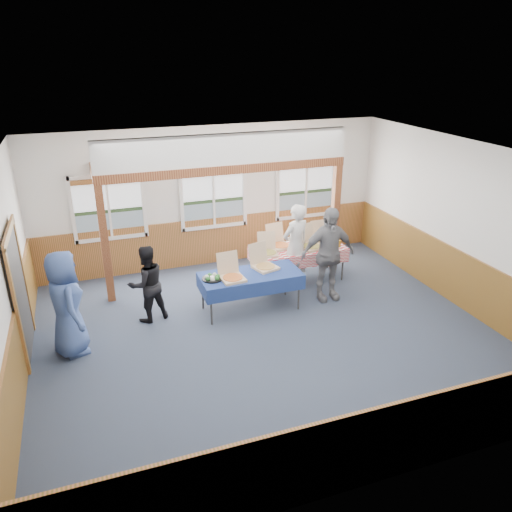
{
  "coord_description": "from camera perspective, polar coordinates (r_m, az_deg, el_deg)",
  "views": [
    {
      "loc": [
        -2.76,
        -7.16,
        4.75
      ],
      "look_at": [
        0.15,
        1.0,
        1.11
      ],
      "focal_mm": 35.0,
      "sensor_mm": 36.0,
      "label": 1
    }
  ],
  "objects": [
    {
      "name": "post_right",
      "position": [
        11.39,
        9.0,
        4.36
      ],
      "size": [
        0.15,
        0.15,
        2.4
      ],
      "primitive_type": "cube",
      "color": "#592513",
      "rests_on": "floor"
    },
    {
      "name": "pizza_box_b",
      "position": [
        9.72,
        0.94,
        -1.01
      ],
      "size": [
        0.54,
        0.6,
        0.46
      ],
      "rotation": [
        0.0,
        0.0,
        0.28
      ],
      "color": "tan",
      "rests_on": "table_left"
    },
    {
      "name": "window_left",
      "position": [
        11.07,
        -16.53,
        5.73
      ],
      "size": [
        1.56,
        0.1,
        1.46
      ],
      "color": "white",
      "rests_on": "wall_back"
    },
    {
      "name": "woman_black",
      "position": [
        9.37,
        -12.36,
        -3.12
      ],
      "size": [
        0.84,
        0.74,
        1.48
      ],
      "primitive_type": "imported",
      "rotation": [
        0.0,
        0.0,
        3.42
      ],
      "color": "black",
      "rests_on": "floor"
    },
    {
      "name": "wall_right",
      "position": [
        10.34,
        22.57,
        3.27
      ],
      "size": [
        0.0,
        8.0,
        8.0
      ],
      "primitive_type": "plane",
      "rotation": [
        1.57,
        0.0,
        -1.57
      ],
      "color": "silver",
      "rests_on": "floor"
    },
    {
      "name": "wall_front",
      "position": [
        5.56,
        14.6,
        -12.53
      ],
      "size": [
        8.0,
        0.0,
        8.0
      ],
      "primitive_type": "plane",
      "rotation": [
        -1.57,
        0.0,
        0.0
      ],
      "color": "silver",
      "rests_on": "floor"
    },
    {
      "name": "ceiling",
      "position": [
        7.83,
        1.45,
        11.38
      ],
      "size": [
        8.0,
        8.0,
        0.0
      ],
      "primitive_type": "plane",
      "rotation": [
        3.14,
        0.0,
        0.0
      ],
      "color": "white",
      "rests_on": "wall_back"
    },
    {
      "name": "veggie_tray",
      "position": [
        9.3,
        -5.01,
        -2.51
      ],
      "size": [
        0.38,
        0.38,
        0.09
      ],
      "color": "black",
      "rests_on": "table_left"
    },
    {
      "name": "wall_back",
      "position": [
        11.46,
        -4.94,
        6.75
      ],
      "size": [
        8.0,
        0.0,
        8.0
      ],
      "primitive_type": "plane",
      "rotation": [
        1.57,
        0.0,
        0.0
      ],
      "color": "silver",
      "rests_on": "floor"
    },
    {
      "name": "window_mid",
      "position": [
        11.4,
        -4.9,
        7.08
      ],
      "size": [
        1.56,
        0.1,
        1.46
      ],
      "color": "white",
      "rests_on": "wall_back"
    },
    {
      "name": "cross_beam",
      "position": [
        10.11,
        -3.32,
        9.85
      ],
      "size": [
        5.15,
        0.18,
        0.18
      ],
      "primitive_type": "cube",
      "color": "#592513",
      "rests_on": "post_left"
    },
    {
      "name": "cased_opening",
      "position": [
        8.95,
        -25.45,
        -3.99
      ],
      "size": [
        0.06,
        1.3,
        2.1
      ],
      "primitive_type": "cube",
      "color": "#303030",
      "rests_on": "wall_left"
    },
    {
      "name": "pizza_box_a",
      "position": [
        9.27,
        -2.78,
        -2.26
      ],
      "size": [
        0.46,
        0.54,
        0.46
      ],
      "rotation": [
        0.0,
        0.0,
        0.08
      ],
      "color": "tan",
      "rests_on": "table_left"
    },
    {
      "name": "window_right",
      "position": [
        12.16,
        5.73,
        8.05
      ],
      "size": [
        1.56,
        0.1,
        1.46
      ],
      "color": "white",
      "rests_on": "wall_back"
    },
    {
      "name": "pizza_box_e",
      "position": [
        10.77,
        6.22,
        1.3
      ],
      "size": [
        0.51,
        0.59,
        0.47
      ],
      "rotation": [
        0.0,
        0.0,
        0.17
      ],
      "color": "tan",
      "rests_on": "table_right"
    },
    {
      "name": "wainscot_back",
      "position": [
        11.77,
        -4.74,
        1.8
      ],
      "size": [
        7.98,
        0.05,
        1.1
      ],
      "primitive_type": "cube",
      "color": "brown",
      "rests_on": "floor"
    },
    {
      "name": "post_left",
      "position": [
        10.11,
        -16.86,
        1.22
      ],
      "size": [
        0.15,
        0.15,
        2.4
      ],
      "primitive_type": "cube",
      "color": "#592513",
      "rests_on": "floor"
    },
    {
      "name": "floor",
      "position": [
        9.03,
        1.25,
        -8.95
      ],
      "size": [
        8.0,
        8.0,
        0.0
      ],
      "primitive_type": "plane",
      "color": "#293043",
      "rests_on": "ground"
    },
    {
      "name": "woman_white",
      "position": [
        10.44,
        4.53,
        1.14
      ],
      "size": [
        0.76,
        0.62,
        1.82
      ],
      "primitive_type": "imported",
      "rotation": [
        0.0,
        0.0,
        3.46
      ],
      "color": "silver",
      "rests_on": "floor"
    },
    {
      "name": "wainscot_right",
      "position": [
        10.69,
        21.64,
        -2.04
      ],
      "size": [
        0.05,
        6.98,
        1.1
      ],
      "primitive_type": "cube",
      "color": "brown",
      "rests_on": "floor"
    },
    {
      "name": "man_blue",
      "position": [
        8.67,
        -20.88,
        -5.13
      ],
      "size": [
        0.77,
        1.0,
        1.82
      ],
      "primitive_type": "imported",
      "rotation": [
        0.0,
        0.0,
        1.8
      ],
      "color": "#395290",
      "rests_on": "floor"
    },
    {
      "name": "table_right",
      "position": [
        10.78,
        4.85,
        0.68
      ],
      "size": [
        2.19,
        1.72,
        0.76
      ],
      "rotation": [
        0.0,
        0.0,
        -0.43
      ],
      "color": "#303030",
      "rests_on": "floor"
    },
    {
      "name": "table_left",
      "position": [
        9.53,
        -0.63,
        -2.33
      ],
      "size": [
        1.97,
        0.95,
        0.76
      ],
      "rotation": [
        0.0,
        0.0,
        -0.05
      ],
      "color": "#303030",
      "rests_on": "floor"
    },
    {
      "name": "wall_left",
      "position": [
        7.92,
        -26.86,
        -3.25
      ],
      "size": [
        0.0,
        8.0,
        8.0
      ],
      "primitive_type": "plane",
      "rotation": [
        1.57,
        0.0,
        1.57
      ],
      "color": "silver",
      "rests_on": "floor"
    },
    {
      "name": "pizza_box_c",
      "position": [
        10.39,
        1.36,
        0.58
      ],
      "size": [
        0.47,
        0.54,
        0.42
      ],
      "rotation": [
        0.0,
        0.0,
        -0.2
      ],
      "color": "tan",
      "rests_on": "table_right"
    },
    {
      "name": "pizza_box_d",
      "position": [
        10.77,
        2.72,
        1.41
      ],
      "size": [
        0.51,
        0.59,
        0.47
      ],
      "rotation": [
        0.0,
        0.0,
        0.17
      ],
      "color": "tan",
      "rests_on": "table_right"
    },
    {
      "name": "drink_glass",
      "position": [
        10.89,
        9.5,
        1.4
      ],
      "size": [
        0.07,
        0.07,
        0.15
      ],
      "primitive_type": "cylinder",
      "color": "#956718",
      "rests_on": "table_right"
    },
    {
      "name": "pizza_box_f",
      "position": [
        11.13,
        7.62,
        1.93
      ],
      "size": [
        0.41,
        0.5,
        0.43
      ],
      "rotation": [
        0.0,
        0.0,
        0.03
      ],
      "color": "tan",
      "rests_on": "table_right"
    },
    {
      "name": "person_grey",
      "position": [
        9.95,
        8.22,
        0.2
      ],
      "size": [
        1.14,
        0.5,
        1.93
      ],
      "primitive_type": "imported",
      "rotation": [
        0.0,
        0.0,
        -0.02
      ],
      "color": "slate",
      "rests_on": "floor"
    },
    {
      "name": "wainscot_front",
      "position": [
        6.23,
        13.46,
        -20.33
      ],
      "size": [
        7.98,
        0.05,
        1.1
      ],
      "primitive_type": "cube",
      "color": "brown",
      "rests_on": "floor"
    },
    {
      "name": "wainscot_left",
      "position": [
        8.39,
        -25.42,
        -9.7
      ],
      "size": [
        0.05,
        6.98,
        1.1
      ],
      "primitive_type": "cube",
      "color": "brown",
      "rests_on": "floor"
    }
  ]
}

